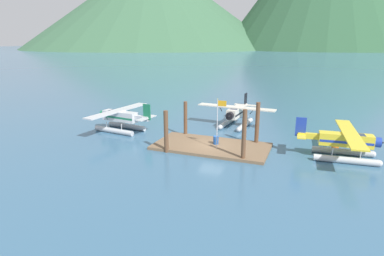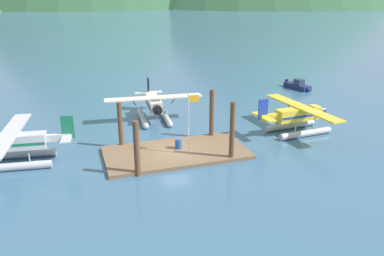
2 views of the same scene
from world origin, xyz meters
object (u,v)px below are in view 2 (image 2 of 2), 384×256
at_px(mooring_buoy, 279,123).
at_px(seaplane_cream_bow_centre, 154,106).
at_px(seaplane_silver_port_fwd, 15,146).
at_px(fuel_drum, 178,144).
at_px(flagpole, 190,116).
at_px(seaplane_yellow_stbd_fwd, 299,117).
at_px(boat_navy_open_east, 298,86).

relative_size(mooring_buoy, seaplane_cream_bow_centre, 0.07).
relative_size(mooring_buoy, seaplane_silver_port_fwd, 0.07).
height_order(mooring_buoy, seaplane_cream_bow_centre, seaplane_cream_bow_centre).
bearing_deg(seaplane_cream_bow_centre, mooring_buoy, -26.71).
bearing_deg(fuel_drum, mooring_buoy, 15.39).
bearing_deg(seaplane_cream_bow_centre, flagpole, -86.32).
bearing_deg(seaplane_cream_bow_centre, seaplane_yellow_stbd_fwd, -33.28).
distance_m(flagpole, seaplane_silver_port_fwd, 14.24).
height_order(flagpole, mooring_buoy, flagpole).
bearing_deg(fuel_drum, boat_navy_open_east, 36.33).
height_order(fuel_drum, seaplane_yellow_stbd_fwd, seaplane_yellow_stbd_fwd).
bearing_deg(flagpole, mooring_buoy, 22.25).
bearing_deg(seaplane_silver_port_fwd, seaplane_cream_bow_centre, 30.44).
distance_m(seaplane_silver_port_fwd, seaplane_yellow_stbd_fwd, 25.80).
relative_size(flagpole, fuel_drum, 5.93).
bearing_deg(seaplane_yellow_stbd_fwd, fuel_drum, -175.52).
bearing_deg(seaplane_silver_port_fwd, fuel_drum, -7.12).
relative_size(fuel_drum, boat_navy_open_east, 0.18).
bearing_deg(flagpole, seaplane_yellow_stbd_fwd, 10.97).
distance_m(seaplane_yellow_stbd_fwd, seaplane_cream_bow_centre, 15.20).
bearing_deg(seaplane_cream_bow_centre, boat_navy_open_east, 18.35).
relative_size(flagpole, mooring_buoy, 7.04).
relative_size(flagpole, boat_navy_open_east, 1.08).
distance_m(flagpole, seaplane_cream_bow_centre, 10.88).
xyz_separation_m(mooring_buoy, seaplane_silver_port_fwd, (-25.09, -1.65, 1.21)).
xyz_separation_m(fuel_drum, seaplane_yellow_stbd_fwd, (12.66, 0.99, 0.84)).
relative_size(seaplane_silver_port_fwd, boat_navy_open_east, 2.17).
height_order(fuel_drum, mooring_buoy, fuel_drum).
xyz_separation_m(seaplane_cream_bow_centre, boat_navy_open_east, (23.20, 7.70, -1.09)).
bearing_deg(mooring_buoy, flagpole, -157.75).
height_order(flagpole, boat_navy_open_east, flagpole).
relative_size(fuel_drum, seaplane_yellow_stbd_fwd, 0.08).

